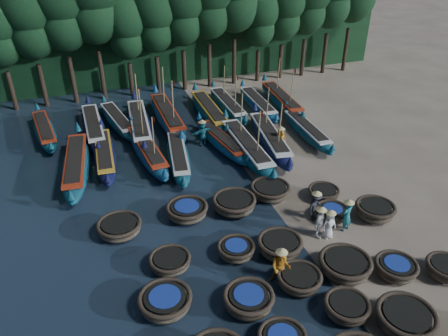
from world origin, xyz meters
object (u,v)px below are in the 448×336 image
object	(u,v)px
coracle_19	(375,210)
coracle_20	(119,227)
fisherman_1	(347,214)
coracle_21	(187,211)
long_boat_9	(45,130)
fisherman_4	(320,222)
long_boat_6	(246,147)
long_boat_10	(94,127)
long_boat_15	(228,105)
fisherman_6	(281,139)
coracle_8	(406,319)
long_boat_2	(105,155)
coracle_7	(347,308)
coracle_11	(249,300)
coracle_12	(299,279)
long_boat_13	(168,116)
long_boat_11	(118,120)
coracle_9	(446,269)
coracle_22	(234,203)
long_boat_17	(281,100)
coracle_13	(345,265)
fisherman_2	(281,266)
coracle_24	(324,193)
long_boat_7	(270,138)
coracle_17	(280,246)
long_boat_8	(307,130)
coracle_10	(165,301)
long_boat_1	(76,165)
long_boat_5	(221,141)
coracle_15	(170,262)
fisherman_0	(329,223)
coracle_18	(332,212)
long_boat_4	(178,156)
fisherman_3	(315,206)
fisherman_5	(202,133)
coracle_23	(270,190)
long_boat_3	(147,150)
long_boat_16	(258,104)
long_boat_14	(209,111)
coracle_14	(396,268)

from	to	relation	value
coracle_19	coracle_20	bearing A→B (deg)	166.74
fisherman_1	coracle_21	bearing A→B (deg)	-48.32
long_boat_9	fisherman_4	bearing A→B (deg)	-59.30
long_boat_6	long_boat_10	size ratio (longest dim) A/B	1.07
long_boat_15	fisherman_6	distance (m)	7.36
coracle_8	long_boat_2	xyz separation A→B (m)	(-9.33, 16.66, 0.05)
coracle_7	coracle_11	world-z (taller)	coracle_11
coracle_12	long_boat_13	distance (m)	17.80
long_boat_2	fisherman_4	size ratio (longest dim) A/B	4.07
coracle_20	coracle_8	bearing A→B (deg)	-44.21
long_boat_11	coracle_9	bearing A→B (deg)	-70.01
coracle_11	coracle_22	xyz separation A→B (m)	(1.74, 6.31, 0.02)
long_boat_17	coracle_19	bearing A→B (deg)	-93.08
coracle_13	fisherman_2	distance (m)	2.97
coracle_24	long_boat_7	world-z (taller)	long_boat_7
coracle_17	coracle_7	bearing A→B (deg)	-77.37
long_boat_8	coracle_17	bearing A→B (deg)	-121.84
coracle_24	coracle_11	bearing A→B (deg)	-139.59
coracle_10	long_boat_6	distance (m)	13.14
long_boat_1	long_boat_5	world-z (taller)	long_boat_1
coracle_15	fisherman_0	world-z (taller)	fisherman_0
long_boat_1	coracle_24	bearing A→B (deg)	-24.34
coracle_8	fisherman_4	xyz separation A→B (m)	(-0.38, 5.79, 0.44)
long_boat_6	coracle_17	bearing A→B (deg)	-101.49
coracle_18	long_boat_9	distance (m)	20.28
coracle_15	long_boat_4	world-z (taller)	long_boat_4
coracle_22	fisherman_3	bearing A→B (deg)	-29.95
fisherman_5	coracle_23	bearing A→B (deg)	84.71
coracle_23	long_boat_3	size ratio (longest dim) A/B	0.29
long_boat_2	coracle_8	bearing A→B (deg)	-57.91
coracle_22	coracle_24	distance (m)	5.04
long_boat_16	coracle_24	bearing A→B (deg)	-94.88
coracle_12	coracle_17	size ratio (longest dim) A/B	0.90
coracle_8	fisherman_5	size ratio (longest dim) A/B	1.31
coracle_12	fisherman_5	distance (m)	13.61
coracle_15	fisherman_2	world-z (taller)	fisherman_2
coracle_8	coracle_10	distance (m)	9.19
long_boat_1	long_boat_8	xyz separation A→B (m)	(15.38, -0.20, -0.09)
fisherman_6	coracle_18	bearing A→B (deg)	-46.46
long_boat_4	fisherman_4	distance (m)	10.29
long_boat_4	fisherman_1	xyz separation A→B (m)	(6.16, -9.16, 0.46)
coracle_15	long_boat_6	distance (m)	10.97
long_boat_5	fisherman_3	bearing A→B (deg)	-86.56
long_boat_14	fisherman_5	xyz separation A→B (m)	(-1.75, -3.98, 0.33)
coracle_18	long_boat_11	distance (m)	17.23
fisherman_5	coracle_11	bearing A→B (deg)	61.61
coracle_19	long_boat_14	size ratio (longest dim) A/B	0.26
coracle_19	long_boat_16	xyz separation A→B (m)	(-0.16, 14.94, 0.06)
long_boat_3	coracle_18	bearing A→B (deg)	-55.56
coracle_14	fisherman_6	size ratio (longest dim) A/B	1.06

